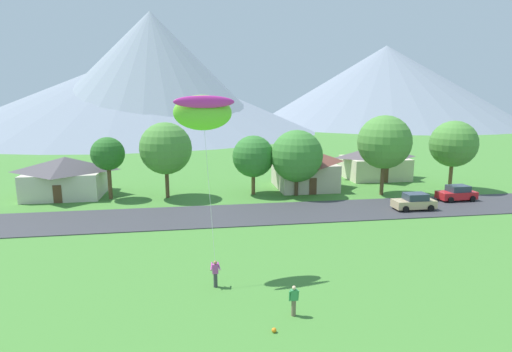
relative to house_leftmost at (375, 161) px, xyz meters
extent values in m
cube|color=#38383D|center=(-21.99, -15.78, -2.38)|extent=(160.00, 7.66, 0.08)
cone|color=gray|center=(59.70, 119.27, 14.75)|extent=(115.43, 115.43, 34.36)
cone|color=gray|center=(-44.30, 94.73, 10.76)|extent=(124.24, 124.24, 26.36)
cone|color=gray|center=(-37.68, 81.87, 16.63)|extent=(77.31, 77.31, 38.11)
cube|color=beige|center=(0.00, 0.00, -0.91)|extent=(8.31, 6.71, 3.02)
pyramid|color=#564C51|center=(0.00, 0.00, 1.43)|extent=(8.98, 7.25, 1.66)
cube|color=brown|center=(0.00, -3.37, -1.42)|extent=(0.90, 0.06, 2.00)
cube|color=beige|center=(-11.72, -4.63, -0.76)|extent=(7.02, 7.80, 3.33)
pyramid|color=brown|center=(-11.72, -4.63, 1.82)|extent=(7.58, 8.42, 1.83)
cube|color=brown|center=(-11.72, -8.55, -1.42)|extent=(0.90, 0.06, 2.00)
cube|color=beige|center=(-40.41, -4.48, -0.94)|extent=(8.23, 7.20, 2.97)
pyramid|color=#474247|center=(-40.41, -4.48, 1.36)|extent=(8.88, 7.78, 1.63)
cube|color=brown|center=(-40.41, -8.10, -1.42)|extent=(0.90, 0.06, 2.00)
cylinder|color=#4C3823|center=(-13.80, -8.69, -1.20)|extent=(0.44, 0.44, 2.44)
sphere|color=#3D7F33|center=(-13.80, -8.69, 2.28)|extent=(6.04, 6.04, 6.04)
cylinder|color=brown|center=(-35.09, -7.01, -0.52)|extent=(0.44, 0.44, 3.81)
sphere|color=#286623|center=(-35.09, -7.01, 2.78)|extent=(3.71, 3.71, 3.71)
cylinder|color=brown|center=(-18.69, -7.25, -1.06)|extent=(0.44, 0.44, 2.73)
sphere|color=#33752D|center=(-18.69, -7.25, 2.15)|extent=(4.92, 4.92, 4.92)
cylinder|color=brown|center=(-3.67, -9.86, -0.45)|extent=(0.44, 0.44, 3.95)
sphere|color=#4C8938|center=(-3.67, -9.86, 3.86)|extent=(6.21, 6.21, 6.21)
cylinder|color=brown|center=(-28.72, -7.30, -0.67)|extent=(0.44, 0.44, 3.50)
sphere|color=#4C8938|center=(-28.72, -7.30, 3.29)|extent=(5.90, 5.90, 5.90)
cylinder|color=brown|center=(5.96, -8.75, -0.59)|extent=(0.44, 0.44, 3.67)
sphere|color=#4C8938|center=(5.96, -8.75, 3.37)|extent=(5.66, 5.66, 5.66)
cube|color=tan|center=(-3.53, -16.77, -1.74)|extent=(4.21, 1.83, 0.80)
cube|color=#2D3847|center=(-3.38, -16.77, -1.00)|extent=(2.21, 1.60, 0.68)
cylinder|color=black|center=(-4.89, -17.68, -2.02)|extent=(0.64, 0.24, 0.64)
cylinder|color=black|center=(-4.88, -15.84, -2.02)|extent=(0.64, 0.24, 0.64)
cylinder|color=black|center=(-2.19, -17.70, -2.02)|extent=(0.64, 0.24, 0.64)
cylinder|color=black|center=(-2.18, -15.86, -2.02)|extent=(0.64, 0.24, 0.64)
cube|color=red|center=(3.21, -13.96, -1.74)|extent=(4.27, 1.96, 0.80)
cube|color=#2D3847|center=(3.36, -13.96, -1.00)|extent=(2.26, 1.67, 0.68)
cylinder|color=black|center=(1.90, -14.93, -2.02)|extent=(0.65, 0.26, 0.64)
cylinder|color=black|center=(1.83, -13.09, -2.02)|extent=(0.65, 0.26, 0.64)
cylinder|color=black|center=(4.60, -14.83, -2.02)|extent=(0.65, 0.26, 0.64)
cylinder|color=black|center=(4.53, -12.99, -2.02)|extent=(0.65, 0.26, 0.64)
cylinder|color=#3D3D42|center=(-24.57, -30.90, -1.98)|extent=(0.24, 0.24, 0.88)
cube|color=#B7479E|center=(-24.57, -30.90, -1.25)|extent=(0.36, 0.22, 0.58)
sphere|color=#9E7051|center=(-24.57, -30.90, -0.85)|extent=(0.21, 0.21, 0.21)
cylinder|color=#B7479E|center=(-24.79, -30.84, -1.11)|extent=(0.18, 0.55, 0.37)
cylinder|color=#B7479E|center=(-24.35, -30.84, -1.11)|extent=(0.18, 0.55, 0.37)
ellipsoid|color=#72D133|center=(-25.01, -28.39, 7.94)|extent=(3.87, 2.18, 2.39)
ellipsoid|color=#D12D9E|center=(-24.92, -28.91, 8.59)|extent=(3.77, 1.11, 0.83)
cylinder|color=silver|center=(-24.79, -29.64, 3.53)|extent=(0.46, 2.54, 8.82)
cylinder|color=#70604C|center=(-20.72, -34.84, -1.98)|extent=(0.24, 0.24, 0.88)
cube|color=#388E51|center=(-20.72, -34.84, -1.25)|extent=(0.36, 0.22, 0.58)
sphere|color=beige|center=(-20.72, -34.84, -0.85)|extent=(0.21, 0.21, 0.21)
cylinder|color=#388E51|center=(-20.94, -34.84, -1.30)|extent=(0.12, 0.18, 0.59)
cylinder|color=#388E51|center=(-20.50, -34.84, -1.30)|extent=(0.12, 0.18, 0.59)
sphere|color=orange|center=(-22.04, -36.21, -2.30)|extent=(0.24, 0.24, 0.24)
camera|label=1|loc=(-25.70, -53.73, 8.74)|focal=28.33mm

